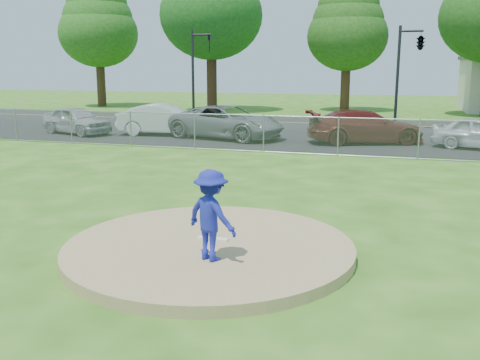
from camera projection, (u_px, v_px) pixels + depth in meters
The scene contains 17 objects.
ground at pixel (303, 163), 19.40m from camera, with size 120.00×120.00×0.00m, color #295913.
pitchers_mound at pixel (209, 248), 10.01m from camera, with size 5.40×5.40×0.20m, color #9B8155.
pitching_rubber at pixel (213, 239), 10.17m from camera, with size 0.60×0.15×0.04m, color white.
chain_link_fence at pixel (313, 136), 21.12m from camera, with size 40.00×0.06×1.50m, color gray.
parking_lot at pixel (327, 140), 25.49m from camera, with size 50.00×8.00×0.01m, color black.
street at pixel (344, 124), 32.52m from camera, with size 60.00×7.00×0.01m, color black.
tree_far_left at pixel (98, 23), 45.67m from camera, with size 6.72×6.72×10.74m.
tree_left at pixel (211, 2), 40.45m from camera, with size 7.84×7.84×12.53m.
tree_center at pixel (348, 26), 40.82m from camera, with size 6.16×6.16×9.84m.
traffic_signal_left at pixel (196, 68), 32.41m from camera, with size 1.28×0.20×5.60m.
traffic_signal_center at pixel (418, 44), 28.57m from camera, with size 1.42×2.48×5.60m.
pitcher at pixel (211, 215), 8.99m from camera, with size 1.01×0.58×1.56m, color #1B2398.
traffic_cone at pixel (187, 131), 26.37m from camera, with size 0.31×0.31×0.60m, color #E0580B.
parked_car_silver at pixel (76, 120), 27.64m from camera, with size 1.68×4.17×1.42m, color #A3A3A7.
parked_car_white at pixel (165, 120), 27.16m from camera, with size 1.65×4.73×1.56m, color silver.
parked_car_gray at pixel (227, 122), 25.88m from camera, with size 2.62×5.68×1.58m, color slate.
parked_car_darkred at pixel (365, 127), 24.26m from camera, with size 2.12×5.22×1.52m, color #5C1B17.
Camera 1 is at (3.29, -8.96, 3.43)m, focal length 40.00 mm.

